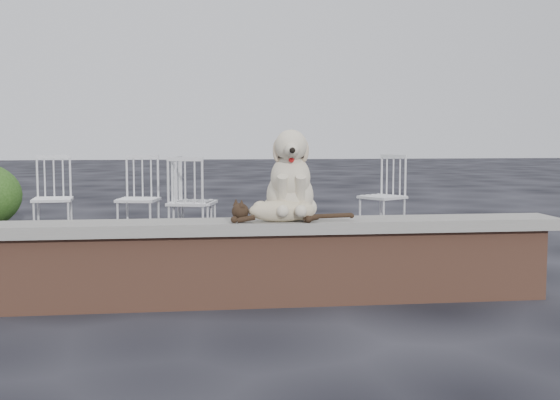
{
  "coord_description": "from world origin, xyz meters",
  "views": [
    {
      "loc": [
        0.52,
        -4.71,
        1.16
      ],
      "look_at": [
        1.15,
        0.2,
        0.7
      ],
      "focal_mm": 44.72,
      "sensor_mm": 36.0,
      "label": 1
    }
  ],
  "objects": [
    {
      "name": "capstone",
      "position": [
        0.0,
        0.0,
        0.54
      ],
      "size": [
        6.2,
        0.4,
        0.08
      ],
      "primitive_type": "cube",
      "color": "slate",
      "rests_on": "brick_wall"
    },
    {
      "name": "chair_b",
      "position": [
        -0.07,
        3.11,
        0.47
      ],
      "size": [
        0.66,
        0.66,
        0.94
      ],
      "primitive_type": null,
      "rotation": [
        0.0,
        0.0,
        -0.2
      ],
      "color": "white",
      "rests_on": "ground"
    },
    {
      "name": "chair_e",
      "position": [
        0.55,
        2.7,
        0.47
      ],
      "size": [
        0.68,
        0.68,
        0.94
      ],
      "primitive_type": null,
      "rotation": [
        0.0,
        0.0,
        1.33
      ],
      "color": "white",
      "rests_on": "ground"
    },
    {
      "name": "dog",
      "position": [
        1.2,
        0.05,
        0.9
      ],
      "size": [
        0.46,
        0.58,
        0.63
      ],
      "primitive_type": null,
      "rotation": [
        0.0,
        0.0,
        -0.09
      ],
      "color": "beige",
      "rests_on": "capstone"
    },
    {
      "name": "chair_d",
      "position": [
        2.71,
        3.1,
        0.47
      ],
      "size": [
        0.77,
        0.77,
        0.94
      ],
      "primitive_type": null,
      "rotation": [
        0.0,
        0.0,
        -0.99
      ],
      "color": "white",
      "rests_on": "ground"
    },
    {
      "name": "brick_wall",
      "position": [
        0.0,
        0.0,
        0.25
      ],
      "size": [
        6.0,
        0.3,
        0.5
      ],
      "primitive_type": "cube",
      "color": "brown",
      "rests_on": "ground"
    },
    {
      "name": "cat",
      "position": [
        1.12,
        -0.1,
        0.66
      ],
      "size": [
        1.0,
        0.32,
        0.17
      ],
      "primitive_type": null,
      "rotation": [
        0.0,
        0.0,
        -0.09
      ],
      "color": "#C0AC89",
      "rests_on": "capstone"
    },
    {
      "name": "chair_a",
      "position": [
        -1.02,
        3.28,
        0.47
      ],
      "size": [
        0.6,
        0.6,
        0.94
      ],
      "primitive_type": null,
      "rotation": [
        0.0,
        0.0,
        0.08
      ],
      "color": "white",
      "rests_on": "ground"
    },
    {
      "name": "ground",
      "position": [
        0.0,
        0.0,
        0.0
      ],
      "size": [
        60.0,
        60.0,
        0.0
      ],
      "primitive_type": "plane",
      "color": "black",
      "rests_on": "ground"
    },
    {
      "name": "chair_c",
      "position": [
        0.51,
        2.64,
        0.47
      ],
      "size": [
        0.69,
        0.69,
        0.94
      ],
      "primitive_type": null,
      "rotation": [
        0.0,
        0.0,
        2.87
      ],
      "color": "white",
      "rests_on": "ground"
    }
  ]
}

